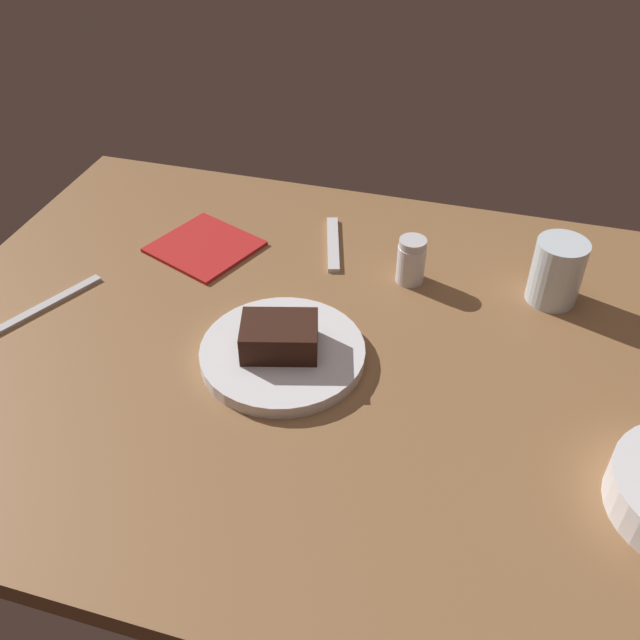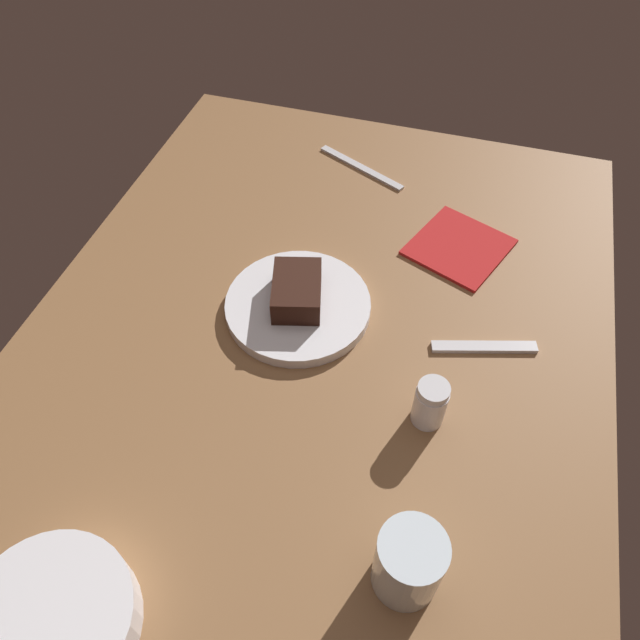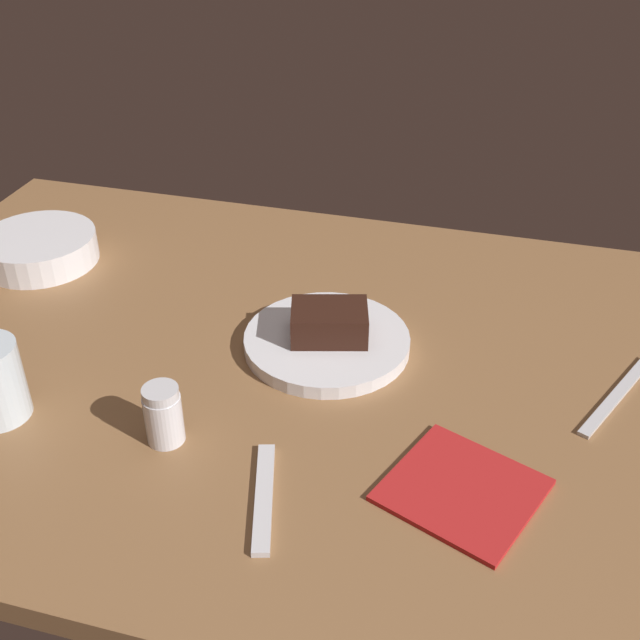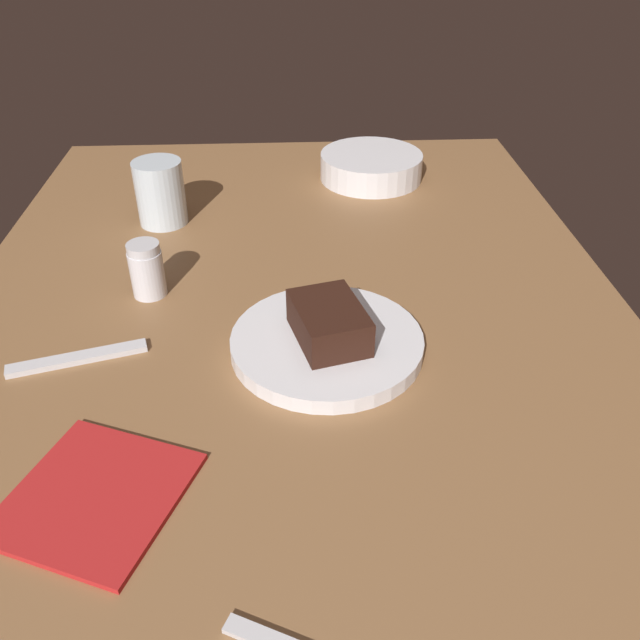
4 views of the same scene
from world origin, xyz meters
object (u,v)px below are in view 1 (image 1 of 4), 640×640
Objects in this scene: water_glass at (557,271)px; salt_shaker at (411,261)px; folded_napkin at (205,247)px; dessert_plate at (283,353)px; dessert_spoon at (333,244)px; chocolate_cake_slice at (279,336)px; butter_knife at (43,307)px.

salt_shaker is at bearing 3.26° from water_glass.
salt_shaker is 0.49× the size of folded_napkin.
dessert_plate is 2.25× the size of water_glass.
dessert_spoon is (34.15, -4.65, -4.49)cm from water_glass.
salt_shaker is 0.48× the size of dessert_spoon.
water_glass is at bearing -145.50° from dessert_plate.
chocolate_cake_slice is 28.10cm from dessert_spoon.
chocolate_cake_slice is 29.53cm from folded_napkin.
butter_knife is (69.97, 22.43, -4.59)cm from water_glass.
salt_shaker reaches higher than butter_knife.
chocolate_cake_slice is (0.27, 0.18, 3.01)cm from dessert_plate.
chocolate_cake_slice is at bearing 113.95° from butter_knife.
salt_shaker is at bearing -129.48° from dessert_spoon.
folded_napkin is at bearing 1.89° from water_glass.
chocolate_cake_slice is at bearing 33.79° from dessert_plate.
folded_napkin is at bearing 1.03° from salt_shaker.
dessert_spoon is (0.37, -27.87, -3.57)cm from chocolate_cake_slice.
water_glass is at bearing 132.97° from butter_knife.
chocolate_cake_slice reaches higher than folded_napkin.
water_glass is 73.62cm from butter_knife.
water_glass is at bearing -113.97° from dessert_spoon.
salt_shaker is 15.09cm from dessert_spoon.
folded_napkin reaches higher than butter_knife.
chocolate_cake_slice is 0.67× the size of folded_napkin.
butter_knife is (35.81, 27.08, -0.10)cm from dessert_spoon.
dessert_plate is 3.02× the size of salt_shaker.
chocolate_cake_slice is 0.52× the size of butter_knife.
dessert_plate is 25.52cm from salt_shaker.
dessert_plate is at bearing 114.25° from butter_knife.
chocolate_cake_slice is at bearing 164.56° from dessert_spoon.
water_glass reaches higher than salt_shaker.
dessert_plate is at bearing -146.21° from chocolate_cake_slice.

